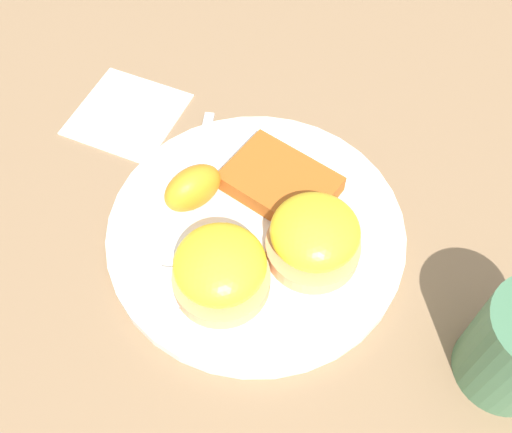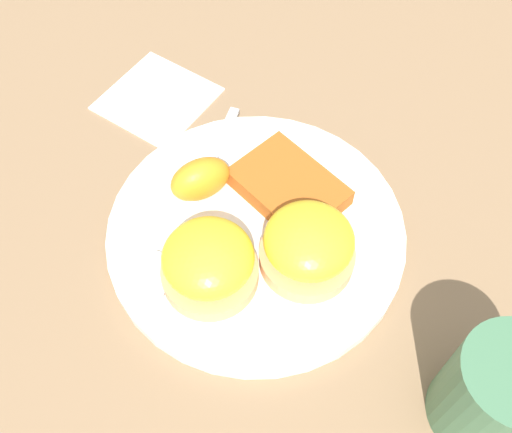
{
  "view_description": "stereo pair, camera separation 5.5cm",
  "coord_description": "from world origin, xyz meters",
  "px_view_note": "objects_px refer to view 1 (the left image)",
  "views": [
    {
      "loc": [
        0.14,
        -0.27,
        0.5
      ],
      "look_at": [
        0.0,
        0.0,
        0.03
      ],
      "focal_mm": 42.0,
      "sensor_mm": 36.0,
      "label": 1
    },
    {
      "loc": [
        0.18,
        -0.24,
        0.5
      ],
      "look_at": [
        0.0,
        0.0,
        0.03
      ],
      "focal_mm": 42.0,
      "sensor_mm": 36.0,
      "label": 2
    }
  ],
  "objects_px": {
    "orange_wedge": "(190,192)",
    "sandwich_benedict_right": "(315,236)",
    "hashbrown_patty": "(279,182)",
    "sandwich_benedict_left": "(221,270)",
    "fork": "(186,220)"
  },
  "relations": [
    {
      "from": "orange_wedge",
      "to": "sandwich_benedict_right",
      "type": "bearing_deg",
      "value": 2.75
    },
    {
      "from": "hashbrown_patty",
      "to": "sandwich_benedict_left",
      "type": "bearing_deg",
      "value": -89.27
    },
    {
      "from": "sandwich_benedict_left",
      "to": "hashbrown_patty",
      "type": "distance_m",
      "value": 0.12
    },
    {
      "from": "sandwich_benedict_right",
      "to": "orange_wedge",
      "type": "xyz_separation_m",
      "value": [
        -0.13,
        -0.01,
        -0.01
      ]
    },
    {
      "from": "sandwich_benedict_left",
      "to": "sandwich_benedict_right",
      "type": "distance_m",
      "value": 0.09
    },
    {
      "from": "hashbrown_patty",
      "to": "orange_wedge",
      "type": "height_order",
      "value": "orange_wedge"
    },
    {
      "from": "hashbrown_patty",
      "to": "orange_wedge",
      "type": "relative_size",
      "value": 1.74
    },
    {
      "from": "sandwich_benedict_right",
      "to": "fork",
      "type": "distance_m",
      "value": 0.13
    },
    {
      "from": "sandwich_benedict_left",
      "to": "sandwich_benedict_right",
      "type": "xyz_separation_m",
      "value": [
        0.06,
        0.07,
        0.0
      ]
    },
    {
      "from": "sandwich_benedict_right",
      "to": "fork",
      "type": "bearing_deg",
      "value": -168.38
    },
    {
      "from": "sandwich_benedict_left",
      "to": "fork",
      "type": "xyz_separation_m",
      "value": [
        -0.06,
        0.04,
        -0.03
      ]
    },
    {
      "from": "sandwich_benedict_left",
      "to": "fork",
      "type": "distance_m",
      "value": 0.08
    },
    {
      "from": "sandwich_benedict_left",
      "to": "hashbrown_patty",
      "type": "xyz_separation_m",
      "value": [
        -0.0,
        0.12,
        -0.02
      ]
    },
    {
      "from": "fork",
      "to": "orange_wedge",
      "type": "bearing_deg",
      "value": 103.44
    },
    {
      "from": "sandwich_benedict_right",
      "to": "fork",
      "type": "xyz_separation_m",
      "value": [
        -0.12,
        -0.02,
        -0.03
      ]
    }
  ]
}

